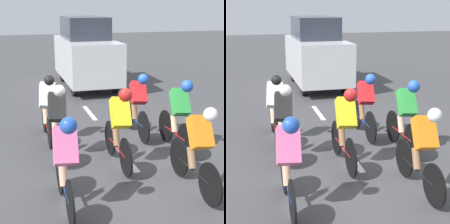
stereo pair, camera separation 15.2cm
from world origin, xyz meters
The scene contains 11 objects.
ground_plane centered at (0.00, 0.00, 0.00)m, with size 60.00×60.00×0.00m, color #424244.
lane_stripe_mid centered at (0.00, 0.07, 0.00)m, with size 0.12×1.40×0.01m, color white.
lane_stripe_far centered at (0.00, -3.13, 0.00)m, with size 0.12×1.40×0.01m, color white.
cyclist_red centered at (-0.63, -1.04, 0.77)m, with size 0.36×1.73×1.47m.
cyclist_white centered at (1.33, -1.31, 0.78)m, with size 0.39×1.70×1.49m.
cyclist_green centered at (-1.13, -0.01, 0.80)m, with size 0.37×1.64×1.51m.
cyclist_orange centered at (-0.67, 1.64, 0.76)m, with size 0.37×1.71×1.45m.
cyclist_black centered at (1.26, -0.33, 0.78)m, with size 0.38×1.67×1.49m.
cyclist_pink centered at (1.42, 1.68, 0.79)m, with size 0.36×1.65×1.49m.
cyclist_yellow centered at (0.23, 0.40, 0.80)m, with size 0.36×1.70×1.52m.
support_car centered at (-0.63, -6.48, 1.20)m, with size 1.70×4.00×2.44m.
Camera 2 is at (1.96, 6.53, 2.91)m, focal length 60.00 mm.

